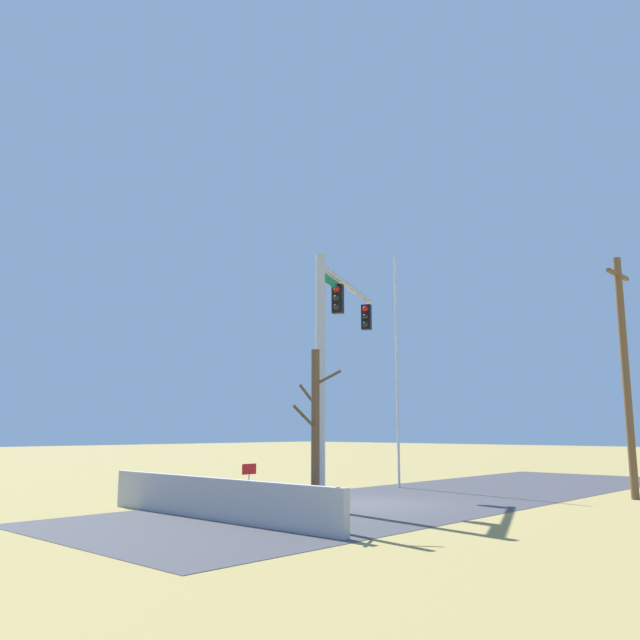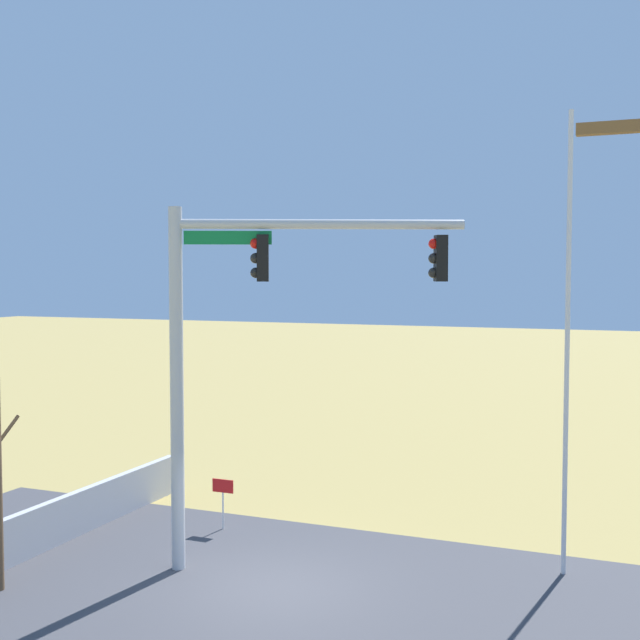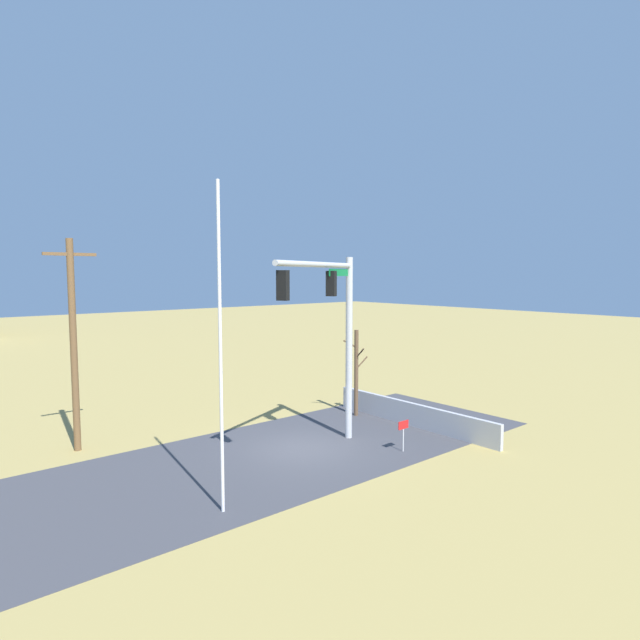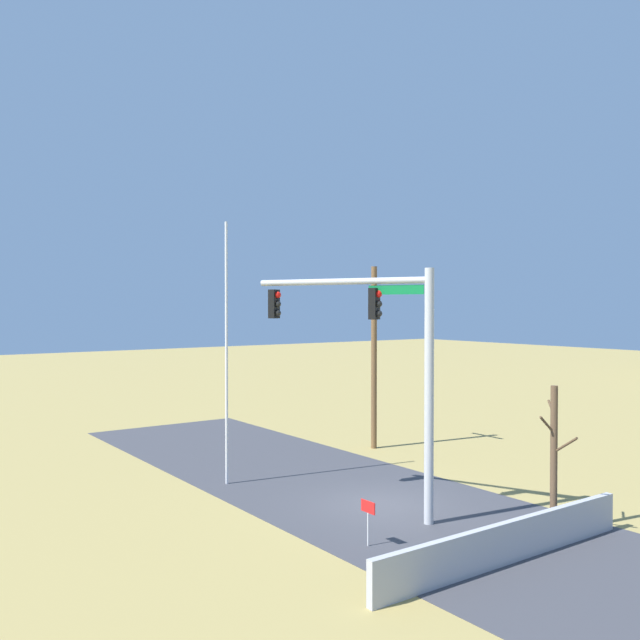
% 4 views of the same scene
% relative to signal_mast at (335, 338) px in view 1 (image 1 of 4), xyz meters
% --- Properties ---
extents(ground_plane, '(160.00, 160.00, 0.00)m').
position_rel_signal_mast_xyz_m(ground_plane, '(-1.00, 0.79, -5.15)').
color(ground_plane, '#9E894C').
extents(road_surface, '(28.00, 8.00, 0.01)m').
position_rel_signal_mast_xyz_m(road_surface, '(-5.00, 0.79, -5.15)').
color(road_surface, '#3D3D42').
rests_on(road_surface, ground_plane).
extents(sidewalk_corner, '(6.00, 6.00, 0.01)m').
position_rel_signal_mast_xyz_m(sidewalk_corner, '(2.31, 0.59, -5.15)').
color(sidewalk_corner, '#B7B5AD').
rests_on(sidewalk_corner, ground_plane).
extents(retaining_fence, '(0.20, 8.97, 1.05)m').
position_rel_signal_mast_xyz_m(retaining_fence, '(4.69, -0.00, -4.63)').
color(retaining_fence, '#A8A8AD').
rests_on(retaining_fence, ground_plane).
extents(signal_mast, '(5.61, 2.68, 7.54)m').
position_rel_signal_mast_xyz_m(signal_mast, '(0.00, 0.00, 0.00)').
color(signal_mast, '#B2B5BA').
rests_on(signal_mast, ground_plane).
extents(flagpole, '(0.10, 0.10, 9.44)m').
position_rel_signal_mast_xyz_m(flagpole, '(-6.19, -2.11, -0.43)').
color(flagpole, silver).
rests_on(flagpole, ground_plane).
extents(utility_pole, '(1.90, 0.26, 8.20)m').
position_rel_signal_mast_xyz_m(utility_pole, '(-7.87, 6.22, -0.89)').
color(utility_pole, brown).
rests_on(utility_pole, ground_plane).
extents(bare_tree, '(1.27, 1.02, 4.18)m').
position_rel_signal_mast_xyz_m(bare_tree, '(3.96, 2.88, -3.01)').
color(bare_tree, brown).
rests_on(bare_tree, ground_plane).
extents(open_sign, '(0.56, 0.04, 1.22)m').
position_rel_signal_mast_xyz_m(open_sign, '(1.72, -2.06, -4.25)').
color(open_sign, silver).
rests_on(open_sign, ground_plane).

